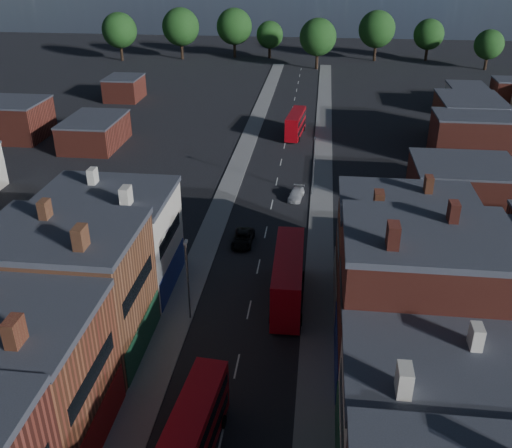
% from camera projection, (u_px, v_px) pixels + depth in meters
% --- Properties ---
extents(pavement_west, '(3.00, 200.00, 0.12)m').
position_uv_depth(pavement_west, '(215.00, 222.00, 70.37)').
color(pavement_west, gray).
rests_on(pavement_west, ground).
extents(pavement_east, '(3.00, 200.00, 0.12)m').
position_uv_depth(pavement_east, '(321.00, 227.00, 69.04)').
color(pavement_east, gray).
rests_on(pavement_east, ground).
extents(lamp_post_2, '(0.25, 0.70, 8.12)m').
position_uv_depth(lamp_post_2, '(188.00, 275.00, 50.40)').
color(lamp_post_2, slate).
rests_on(lamp_post_2, ground).
extents(lamp_post_3, '(0.25, 0.70, 8.12)m').
position_uv_depth(lamp_post_3, '(314.00, 162.00, 75.98)').
color(lamp_post_3, slate).
rests_on(lamp_post_3, ground).
extents(bus_0, '(3.29, 10.48, 4.45)m').
position_uv_depth(bus_0, '(192.00, 435.00, 37.11)').
color(bus_0, '#B20A11').
rests_on(bus_0, ground).
extents(bus_1, '(3.13, 11.72, 5.04)m').
position_uv_depth(bus_1, '(288.00, 276.00, 53.92)').
color(bus_1, red).
rests_on(bus_1, ground).
extents(bus_2, '(3.23, 9.98, 4.23)m').
position_uv_depth(bus_2, '(296.00, 123.00, 100.27)').
color(bus_2, '#99060E').
rests_on(bus_2, ground).
extents(car_2, '(2.31, 4.92, 1.36)m').
position_uv_depth(car_2, '(243.00, 238.00, 65.12)').
color(car_2, black).
rests_on(car_2, ground).
extents(car_3, '(2.32, 4.54, 1.26)m').
position_uv_depth(car_3, '(296.00, 194.00, 76.54)').
color(car_3, silver).
rests_on(car_3, ground).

